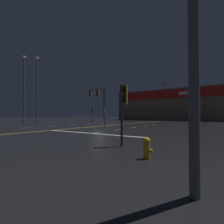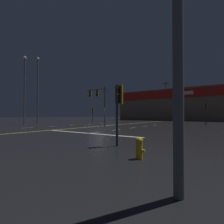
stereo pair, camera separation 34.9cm
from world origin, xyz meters
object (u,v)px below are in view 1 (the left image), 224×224
object	(u,v)px
traffic_signal_median	(97,97)
traffic_signal_corner_northeast	(205,109)
traffic_signal_corner_southeast	(123,101)
traffic_signal_corner_northwest	(92,111)
streetlight_near_right	(37,82)
fire_hydrant	(147,147)
streetlight_median_approach	(24,81)

from	to	relation	value
traffic_signal_median	traffic_signal_corner_northeast	distance (m)	16.45
traffic_signal_median	traffic_signal_corner_southeast	world-z (taller)	traffic_signal_median
traffic_signal_corner_northwest	traffic_signal_corner_southeast	bearing A→B (deg)	-46.38
traffic_signal_median	streetlight_near_right	distance (m)	13.83
streetlight_near_right	fire_hydrant	world-z (taller)	streetlight_near_right
traffic_signal_corner_northwest	streetlight_near_right	bearing A→B (deg)	-105.51
traffic_signal_corner_northwest	traffic_signal_corner_southeast	size ratio (longest dim) A/B	1.04
traffic_signal_corner_northwest	fire_hydrant	distance (m)	33.97
traffic_signal_corner_northeast	streetlight_median_approach	xyz separation A→B (m)	(-23.94, -14.91, 4.43)
streetlight_median_approach	traffic_signal_corner_northwest	bearing A→B (deg)	85.89
traffic_signal_corner_southeast	fire_hydrant	distance (m)	3.26
streetlight_near_right	traffic_signal_median	bearing A→B (deg)	4.21
streetlight_median_approach	fire_hydrant	distance (m)	27.10
streetlight_median_approach	fire_hydrant	size ratio (longest dim) A/B	14.51
traffic_signal_corner_northwest	fire_hydrant	xyz separation A→B (m)	(23.58, -24.37, -1.95)
streetlight_median_approach	traffic_signal_median	bearing A→B (deg)	22.19
traffic_signal_corner_northeast	traffic_signal_corner_southeast	size ratio (longest dim) A/B	1.08
streetlight_median_approach	fire_hydrant	world-z (taller)	streetlight_median_approach
traffic_signal_corner_northwest	streetlight_near_right	distance (m)	13.13
traffic_signal_corner_northwest	streetlight_median_approach	bearing A→B (deg)	-94.11
streetlight_near_right	fire_hydrant	xyz separation A→B (m)	(26.80, -12.75, -7.12)
traffic_signal_median	traffic_signal_corner_northwest	distance (m)	14.82
streetlight_near_right	fire_hydrant	bearing A→B (deg)	-25.43
traffic_signal_corner_southeast	streetlight_median_approach	bearing A→B (deg)	161.94
traffic_signal_median	traffic_signal_corner_southeast	size ratio (longest dim) A/B	1.78
traffic_signal_corner_southeast	streetlight_near_right	size ratio (longest dim) A/B	0.25
traffic_signal_corner_southeast	streetlight_median_approach	xyz separation A→B (m)	(-22.65, 7.39, 4.62)
traffic_signal_corner_northeast	traffic_signal_corner_northwest	size ratio (longest dim) A/B	1.04
streetlight_near_right	traffic_signal_corner_northwest	bearing A→B (deg)	74.49
traffic_signal_corner_northwest	streetlight_near_right	world-z (taller)	streetlight_near_right
traffic_signal_median	fire_hydrant	size ratio (longest dim) A/B	7.24
traffic_signal_corner_northwest	traffic_signal_corner_southeast	distance (m)	31.25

